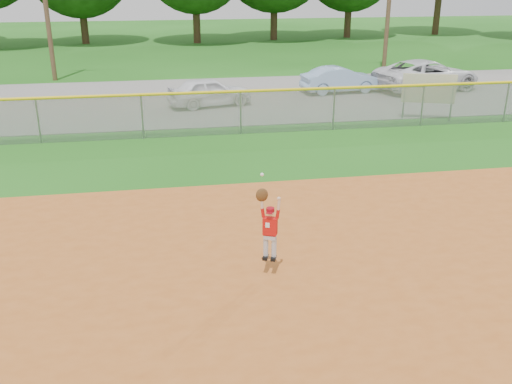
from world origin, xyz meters
TOP-DOWN VIEW (x-y plane):
  - ground at (0.00, 0.00)m, footprint 120.00×120.00m
  - clay_infield at (0.00, -3.00)m, footprint 24.00×16.00m
  - parking_strip at (0.00, 16.00)m, footprint 44.00×10.00m
  - car_white_a at (-0.64, 14.51)m, footprint 3.70×2.17m
  - car_blue at (5.57, 16.28)m, footprint 3.69×1.60m
  - car_white_b at (9.74, 16.09)m, footprint 5.54×3.55m
  - sponsor_sign at (7.26, 10.81)m, footprint 1.87×0.71m
  - outfield_fence at (0.00, 10.00)m, footprint 40.06×0.10m
  - ballplayer at (-0.93, 0.13)m, footprint 0.45×0.30m

SIDE VIEW (x-z plane):
  - ground at x=0.00m, z-range 0.00..0.00m
  - parking_strip at x=0.00m, z-range 0.00..0.03m
  - clay_infield at x=0.00m, z-range 0.00..0.04m
  - car_blue at x=5.57m, z-range 0.03..1.21m
  - car_white_a at x=-0.64m, z-range 0.03..1.21m
  - car_white_b at x=9.74m, z-range 0.03..1.45m
  - outfield_fence at x=0.00m, z-range 0.11..1.66m
  - ballplayer at x=-0.93m, z-range 0.20..1.87m
  - sponsor_sign at x=7.26m, z-range 0.28..2.02m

